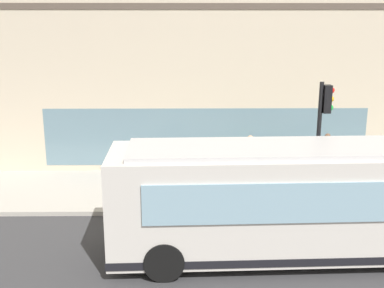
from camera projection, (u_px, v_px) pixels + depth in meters
name	position (u px, v px, depth m)	size (l,w,h in m)	color
ground	(216.00, 253.00, 12.80)	(120.00, 120.00, 0.00)	#38383A
sidewalk_curb	(208.00, 190.00, 17.49)	(4.51, 40.00, 0.15)	#B2ADA3
building_corner	(203.00, 24.00, 21.43)	(6.76, 19.07, 12.40)	beige
city_bus_nearside	(299.00, 201.00, 12.32)	(2.89, 10.12, 3.07)	silver
traffic_light_near_corner	(323.00, 121.00, 15.04)	(0.32, 0.49, 4.20)	black
fire_hydrant	(239.00, 192.00, 16.06)	(0.35, 0.35, 0.74)	gold
pedestrian_near_hydrant	(327.00, 152.00, 18.45)	(0.32, 0.32, 1.82)	#99994C
pedestrian_near_building_entrance	(250.00, 154.00, 18.37)	(0.32, 0.32, 1.77)	gold
pedestrian_walking_along_curb	(273.00, 161.00, 17.86)	(0.32, 0.32, 1.54)	#99994C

